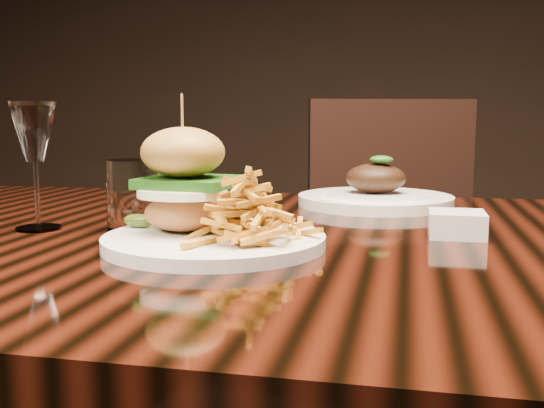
% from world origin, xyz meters
% --- Properties ---
extents(dining_table, '(1.60, 0.90, 0.75)m').
position_xyz_m(dining_table, '(0.00, 0.00, 0.67)').
color(dining_table, black).
rests_on(dining_table, ground).
extents(burger_plate, '(0.27, 0.27, 0.18)m').
position_xyz_m(burger_plate, '(-0.11, -0.09, 0.80)').
color(burger_plate, white).
rests_on(burger_plate, dining_table).
extents(ramekin, '(0.07, 0.07, 0.03)m').
position_xyz_m(ramekin, '(0.18, 0.04, 0.77)').
color(ramekin, white).
rests_on(ramekin, dining_table).
extents(wine_glass, '(0.06, 0.06, 0.17)m').
position_xyz_m(wine_glass, '(-0.38, -0.03, 0.88)').
color(wine_glass, white).
rests_on(wine_glass, dining_table).
extents(water_tumbler, '(0.07, 0.07, 0.10)m').
position_xyz_m(water_tumbler, '(-0.26, -0.00, 0.80)').
color(water_tumbler, white).
rests_on(water_tumbler, dining_table).
extents(far_dish, '(0.27, 0.27, 0.09)m').
position_xyz_m(far_dish, '(0.06, 0.31, 0.77)').
color(far_dish, white).
rests_on(far_dish, dining_table).
extents(chair_far, '(0.57, 0.57, 0.95)m').
position_xyz_m(chair_far, '(0.10, 0.89, 0.54)').
color(chair_far, black).
rests_on(chair_far, ground).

